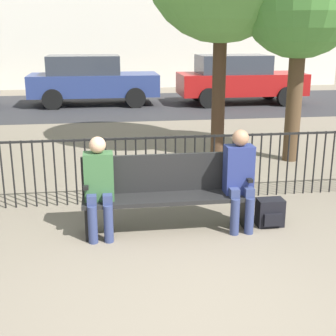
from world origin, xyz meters
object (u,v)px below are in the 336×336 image
park_bench (167,190)px  seated_person_1 (240,175)px  parked_car_1 (91,79)px  seated_person_0 (99,183)px  backpack (270,213)px  parked_car_0 (239,78)px

park_bench → seated_person_1: bearing=-8.5°
seated_person_1 → parked_car_1: bearing=100.2°
park_bench → seated_person_1: size_ratio=1.65×
seated_person_0 → parked_car_1: size_ratio=0.29×
park_bench → seated_person_1: seated_person_1 is taller
park_bench → seated_person_0: bearing=-170.9°
seated_person_0 → parked_car_1: parked_car_1 is taller
seated_person_1 → backpack: seated_person_1 is taller
parked_car_0 → parked_car_1: bearing=175.3°
seated_person_0 → backpack: size_ratio=3.46×
backpack → parked_car_1: 10.91m
park_bench → backpack: 1.33m
park_bench → seated_person_0: 0.84m
backpack → parked_car_0: (2.58, 10.24, 0.67)m
seated_person_1 → parked_car_1: size_ratio=0.30×
parked_car_0 → parked_car_1: 4.93m
seated_person_0 → parked_car_0: (4.68, 10.26, 0.17)m
parked_car_0 → parked_car_1: (-4.91, 0.41, 0.00)m
backpack → parked_car_0: bearing=75.8°
backpack → park_bench: bearing=175.0°
seated_person_0 → seated_person_1: bearing=0.1°
park_bench → seated_person_1: 0.89m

